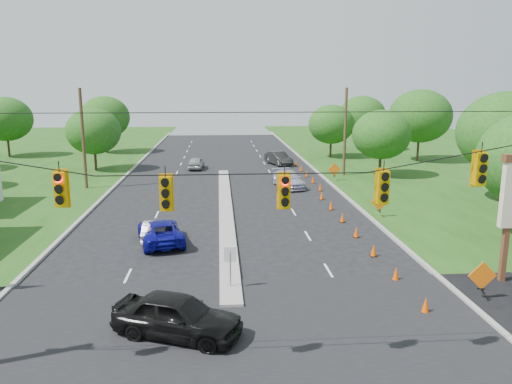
{
  "coord_description": "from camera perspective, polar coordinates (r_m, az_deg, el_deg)",
  "views": [
    {
      "loc": [
        -0.42,
        -15.44,
        9.14
      ],
      "look_at": [
        1.79,
        14.26,
        2.8
      ],
      "focal_mm": 35.0,
      "sensor_mm": 36.0,
      "label": 1
    }
  ],
  "objects": [
    {
      "name": "curb_left",
      "position": [
        47.35,
        -15.96,
        0.42
      ],
      "size": [
        0.25,
        110.0,
        0.16
      ],
      "primitive_type": "cube",
      "color": "gray",
      "rests_on": "ground"
    },
    {
      "name": "blue_pickup",
      "position": [
        30.15,
        -10.86,
        -4.46
      ],
      "size": [
        3.47,
        5.48,
        1.41
      ],
      "primitive_type": "imported",
      "rotation": [
        0.0,
        0.0,
        3.38
      ],
      "color": "#0C0C84",
      "rests_on": "ground"
    },
    {
      "name": "cone_2",
      "position": [
        28.18,
        13.29,
        -6.49
      ],
      "size": [
        0.32,
        0.32,
        0.7
      ],
      "primitive_type": "cone",
      "color": "#FF4D00",
      "rests_on": "ground"
    },
    {
      "name": "cone_11",
      "position": [
        58.31,
        4.63,
        3.3
      ],
      "size": [
        0.32,
        0.32,
        0.7
      ],
      "primitive_type": "cone",
      "color": "#FF4D00",
      "rests_on": "ground"
    },
    {
      "name": "dark_car_receding",
      "position": [
        59.08,
        2.59,
        3.86
      ],
      "size": [
        3.09,
        4.99,
        1.55
      ],
      "primitive_type": "imported",
      "rotation": [
        0.0,
        0.0,
        0.33
      ],
      "color": "black",
      "rests_on": "ground"
    },
    {
      "name": "silver_car_far",
      "position": [
        45.97,
        3.68,
        1.47
      ],
      "size": [
        2.86,
        5.4,
        1.49
      ],
      "primitive_type": "imported",
      "rotation": [
        0.0,
        0.0,
        0.16
      ],
      "color": "#A8A5C0",
      "rests_on": "ground"
    },
    {
      "name": "median",
      "position": [
        37.57,
        -3.48,
        -2.09
      ],
      "size": [
        1.0,
        34.0,
        0.18
      ],
      "primitive_type": "cube",
      "color": "gray",
      "rests_on": "ground"
    },
    {
      "name": "cone_3",
      "position": [
        31.38,
        11.39,
        -4.5
      ],
      "size": [
        0.32,
        0.32,
        0.7
      ],
      "primitive_type": "cone",
      "color": "#FF4D00",
      "rests_on": "ground"
    },
    {
      "name": "tree_8",
      "position": [
        43.79,
        26.73,
        6.08
      ],
      "size": [
        7.56,
        7.56,
        8.82
      ],
      "color": "black",
      "rests_on": "ground"
    },
    {
      "name": "cone_7",
      "position": [
        44.74,
        7.37,
        0.58
      ],
      "size": [
        0.32,
        0.32,
        0.7
      ],
      "primitive_type": "cone",
      "color": "#FF4D00",
      "rests_on": "ground"
    },
    {
      "name": "utility_pole_far_right",
      "position": [
        52.28,
        10.15,
        6.74
      ],
      "size": [
        0.28,
        0.28,
        9.0
      ],
      "primitive_type": "cylinder",
      "color": "#422D1C",
      "rests_on": "ground"
    },
    {
      "name": "cone_9",
      "position": [
        51.49,
        5.82,
        2.12
      ],
      "size": [
        0.32,
        0.32,
        0.7
      ],
      "primitive_type": "cone",
      "color": "#FF4D00",
      "rests_on": "ground"
    },
    {
      "name": "median_sign",
      "position": [
        22.78,
        -2.97,
        -7.69
      ],
      "size": [
        0.55,
        0.06,
        2.05
      ],
      "color": "gray",
      "rests_on": "ground"
    },
    {
      "name": "tree_4",
      "position": [
        72.98,
        -26.69,
        7.46
      ],
      "size": [
        6.72,
        6.72,
        7.84
      ],
      "color": "black",
      "rests_on": "ground"
    },
    {
      "name": "signal_span",
      "position": [
        15.04,
        -2.67,
        -4.09
      ],
      "size": [
        25.6,
        0.32,
        9.0
      ],
      "color": "#422D1C",
      "rests_on": "ground"
    },
    {
      "name": "tree_10",
      "position": [
        64.36,
        18.25,
        8.25
      ],
      "size": [
        7.56,
        7.56,
        8.82
      ],
      "color": "black",
      "rests_on": "ground"
    },
    {
      "name": "cone_0",
      "position": [
        22.07,
        18.81,
        -12.13
      ],
      "size": [
        0.32,
        0.32,
        0.7
      ],
      "primitive_type": "cone",
      "color": "#FF4D00",
      "rests_on": "ground"
    },
    {
      "name": "curb_right",
      "position": [
        47.53,
        8.62,
        0.79
      ],
      "size": [
        0.25,
        110.0,
        0.16
      ],
      "primitive_type": "cube",
      "color": "gray",
      "rests_on": "ground"
    },
    {
      "name": "tree_9",
      "position": [
        52.32,
        14.15,
        6.38
      ],
      "size": [
        5.88,
        5.88,
        6.86
      ],
      "color": "black",
      "rests_on": "ground"
    },
    {
      "name": "tree_5",
      "position": [
        57.28,
        -18.07,
        6.62
      ],
      "size": [
        5.88,
        5.88,
        6.86
      ],
      "color": "black",
      "rests_on": "ground"
    },
    {
      "name": "work_sign_2",
      "position": [
        49.41,
        8.94,
        2.49
      ],
      "size": [
        1.27,
        0.58,
        1.37
      ],
      "color": "black",
      "rests_on": "ground"
    },
    {
      "name": "cone_5",
      "position": [
        37.93,
        8.58,
        -1.52
      ],
      "size": [
        0.32,
        0.32,
        0.7
      ],
      "primitive_type": "cone",
      "color": "#FF4D00",
      "rests_on": "ground"
    },
    {
      "name": "utility_pole_far_left",
      "position": [
        47.25,
        -19.14,
        5.72
      ],
      "size": [
        0.28,
        0.28,
        9.0
      ],
      "primitive_type": "cylinder",
      "color": "#422D1C",
      "rests_on": "ground"
    },
    {
      "name": "tree_12",
      "position": [
        65.24,
        8.61,
        7.66
      ],
      "size": [
        5.88,
        5.88,
        6.86
      ],
      "color": "black",
      "rests_on": "ground"
    },
    {
      "name": "silver_car_oncoming",
      "position": [
        56.51,
        -6.87,
        3.32
      ],
      "size": [
        1.9,
        4.11,
        1.36
      ],
      "primitive_type": "imported",
      "rotation": [
        0.0,
        0.0,
        3.07
      ],
      "color": "#989898",
      "rests_on": "ground"
    },
    {
      "name": "cone_10",
      "position": [
        54.9,
        5.19,
        2.75
      ],
      "size": [
        0.32,
        0.32,
        0.7
      ],
      "primitive_type": "cone",
      "color": "#FF4D00",
      "rests_on": "ground"
    },
    {
      "name": "tree_6",
      "position": [
        72.27,
        -16.87,
        8.19
      ],
      "size": [
        6.72,
        6.72,
        7.84
      ],
      "color": "black",
      "rests_on": "ground"
    },
    {
      "name": "work_sign_1",
      "position": [
        36.18,
        13.94,
        -1.2
      ],
      "size": [
        1.27,
        0.58,
        1.37
      ],
      "color": "black",
      "rests_on": "ground"
    },
    {
      "name": "work_sign_0",
      "position": [
        23.85,
        24.44,
        -8.83
      ],
      "size": [
        1.27,
        0.58,
        1.37
      ],
      "color": "black",
      "rests_on": "ground"
    },
    {
      "name": "cone_8",
      "position": [
        48.11,
        6.54,
        1.41
      ],
      "size": [
        0.32,
        0.32,
        0.7
      ],
      "primitive_type": "cone",
      "color": "#FF4D00",
      "rests_on": "ground"
    },
    {
      "name": "tree_11",
      "position": [
        73.46,
        12.03,
        8.49
      ],
      "size": [
        6.72,
        6.72,
        7.84
      ],
      "color": "black",
      "rests_on": "ground"
    },
    {
      "name": "ground",
      "position": [
        17.95,
        -2.43,
        -18.6
      ],
      "size": [
        160.0,
        160.0,
        0.0
      ],
      "primitive_type": "plane",
      "color": "black",
      "rests_on": "ground"
    },
    {
      "name": "cone_6",
      "position": [
        41.26,
        7.52,
        -0.39
      ],
      "size": [
        0.32,
        0.32,
        0.7
      ],
      "primitive_type": "cone",
      "color": "#FF4D00",
      "rests_on": "ground"
    },
    {
      "name": "black_sedan",
      "position": [
        19.19,
        -8.98,
        -13.79
      ],
      "size": [
        5.25,
        3.64,
        1.66
      ],
      "primitive_type": "imported",
      "rotation": [
        0.0,
        0.0,
        1.19
      ],
      "color": "black",
      "rests_on": "ground"
    },
    {
      "name": "cross_street",
      "position": [
        17.95,
        -2.43,
        -18.6
      ],
      "size": [
        160.0,
        14.0,
        0.02
      ],
      "primitive_type": "cube",
      "color": "black",
      "rests_on": "ground"
    },
    {
      "name": "white_sedan",
      "position": [
        30.67,
        -11.41,
        -4.32
      ],
      "size": [
        1.47,
        3.91,
        1.28
      ],
      "primitive_type": "imported",
      "rotation": [
        0.0,
        0.0,
        3.17
      ],
      "color": "#B2A2A3",
      "rests_on": "ground"
    },
    {
      "name": "cone_4",
      "position": [
        34.63,
        9.85,
        -2.87
      ],
      "size": [
        0.32,
        0.32,
        0.7
      ],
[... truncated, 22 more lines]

